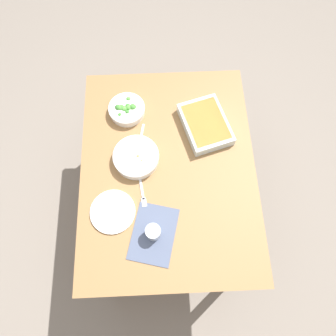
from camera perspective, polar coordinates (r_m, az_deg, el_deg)
name	(u,v)px	position (r m, az deg, el deg)	size (l,w,h in m)	color
ground_plane	(168,204)	(2.28, 0.00, -6.77)	(6.00, 6.00, 0.00)	slate
dining_table	(168,174)	(1.66, 0.00, -1.13)	(1.20, 0.90, 0.74)	olive
placemat	(154,234)	(1.49, -2.69, -12.12)	(0.28, 0.20, 0.00)	#4C5670
stew_bowl	(136,157)	(1.57, -5.96, 2.02)	(0.24, 0.24, 0.06)	white
broccoli_bowl	(127,109)	(1.71, -7.70, 10.77)	(0.20, 0.20, 0.07)	white
baking_dish	(205,124)	(1.66, 6.97, 8.11)	(0.35, 0.29, 0.06)	silver
drink_cup	(153,232)	(1.45, -2.76, -11.89)	(0.07, 0.07, 0.08)	#B2BCC6
side_plate	(113,212)	(1.52, -10.25, -8.00)	(0.22, 0.22, 0.01)	white
spoon_by_stew	(140,143)	(1.63, -5.26, 4.71)	(0.18, 0.05, 0.01)	silver
fork_on_table	(142,193)	(1.53, -4.79, -4.57)	(0.18, 0.04, 0.01)	silver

